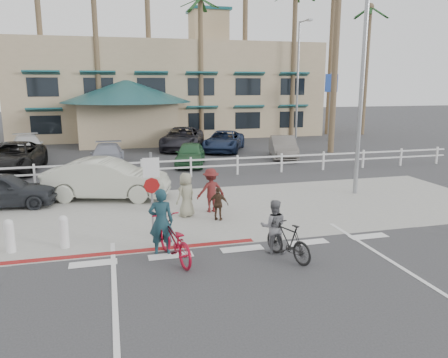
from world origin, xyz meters
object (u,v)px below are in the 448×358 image
object	(u,v)px
sign_post	(152,191)
bike_black	(288,241)
bike_red	(174,240)
car_white_sedan	(107,179)
car_red_compact	(1,190)

from	to	relation	value
sign_post	bike_black	world-z (taller)	sign_post
sign_post	bike_red	xyz separation A→B (m)	(0.35, -1.87, -0.89)
sign_post	bike_red	distance (m)	2.10
car_white_sedan	car_red_compact	bearing A→B (deg)	110.06
car_white_sedan	bike_black	bearing A→B (deg)	-133.28
car_red_compact	car_white_sedan	bearing A→B (deg)	-82.27
sign_post	bike_black	size ratio (longest dim) A/B	1.72
sign_post	car_red_compact	size ratio (longest dim) A/B	0.74
sign_post	bike_red	size ratio (longest dim) A/B	1.36
sign_post	bike_black	bearing A→B (deg)	-38.28
bike_black	sign_post	bearing A→B (deg)	-58.10
car_white_sedan	sign_post	bearing A→B (deg)	-149.72
sign_post	car_white_sedan	xyz separation A→B (m)	(-1.30, 5.08, -0.64)
bike_black	car_red_compact	distance (m)	11.16
bike_red	bike_black	distance (m)	2.99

